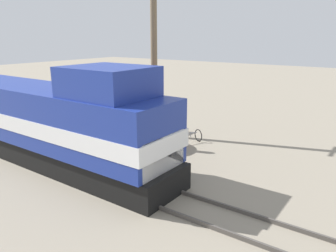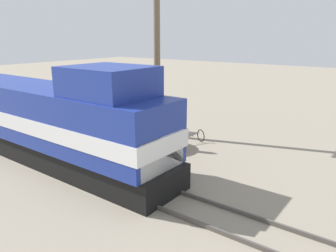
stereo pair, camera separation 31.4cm
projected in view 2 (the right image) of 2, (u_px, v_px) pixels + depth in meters
ground_plane at (126, 185)px, 13.34m from camera, size 120.00×120.00×0.00m
rail_near at (113, 190)px, 12.77m from camera, size 0.08×39.13×0.15m
rail_far at (138, 178)px, 13.87m from camera, size 0.08×39.13×0.15m
locomotive at (53, 121)px, 15.55m from camera, size 2.98×14.84×4.77m
utility_pole at (157, 46)px, 18.65m from camera, size 1.80×0.38×10.54m
vendor_umbrella at (149, 117)px, 17.55m from camera, size 2.42×2.42×1.98m
billboard_sign at (135, 94)px, 20.05m from camera, size 2.53×0.12×3.19m
shrub_cluster at (143, 135)px, 18.60m from camera, size 0.89×0.89×0.89m
person_bystander at (180, 132)px, 17.25m from camera, size 0.34×0.34×1.84m
bicycle at (189, 137)px, 18.41m from camera, size 1.82×1.34×0.71m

